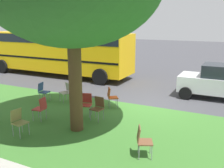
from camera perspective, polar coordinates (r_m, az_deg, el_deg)
ground at (r=11.61m, az=8.01°, el=-4.54°), size 80.00×80.00×0.00m
grass_verge at (r=8.82m, az=1.30°, el=-10.45°), size 48.00×6.00×0.01m
chair_0 at (r=10.96m, az=-0.15°, el=-2.66°), size 0.58×0.58×0.88m
chair_1 at (r=9.64m, az=-3.15°, el=-5.02°), size 0.46×0.46×0.88m
chair_3 at (r=11.95m, az=-10.16°, el=-1.49°), size 0.55×0.56×0.88m
chair_4 at (r=12.25m, az=-15.12°, el=-1.38°), size 0.48×0.48×0.88m
chair_5 at (r=8.87m, az=-20.06°, el=-7.58°), size 0.46×0.46×0.88m
chair_6 at (r=7.13m, az=6.79°, el=-12.12°), size 0.55×0.55×0.88m
chair_7 at (r=9.92m, az=-15.57°, el=-4.97°), size 0.48×0.47×0.88m
chair_8 at (r=10.12m, az=-5.76°, el=-4.15°), size 0.52×0.53×0.88m
parked_car at (r=13.20m, az=23.00°, el=0.49°), size 3.70×1.92×1.65m
school_bus at (r=17.96m, az=-12.06°, el=7.53°), size 10.40×2.80×2.88m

